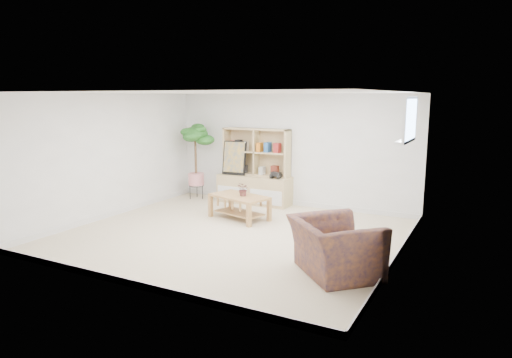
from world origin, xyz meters
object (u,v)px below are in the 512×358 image
at_px(floor_tree, 196,162).
at_px(armchair, 335,244).
at_px(coffee_table, 239,207).
at_px(storage_unit, 254,166).

bearing_deg(floor_tree, armchair, -34.50).
bearing_deg(coffee_table, armchair, -19.97).
distance_m(coffee_table, floor_tree, 2.20).
height_order(storage_unit, armchair, storage_unit).
bearing_deg(coffee_table, floor_tree, 164.11).
bearing_deg(storage_unit, coffee_table, -74.45).
height_order(storage_unit, coffee_table, storage_unit).
distance_m(floor_tree, armchair, 5.22).
xyz_separation_m(floor_tree, armchair, (4.29, -2.95, -0.45)).
distance_m(coffee_table, armchair, 3.10).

